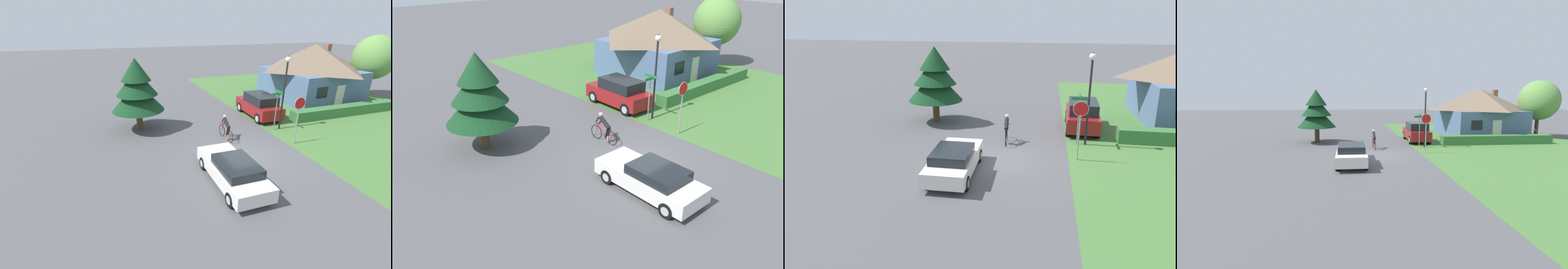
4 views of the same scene
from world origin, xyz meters
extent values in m
plane|color=#515154|center=(0.00, 0.00, 0.00)|extent=(140.00, 140.00, 0.00)
cube|color=#477538|center=(11.33, 4.00, 0.01)|extent=(16.00, 36.00, 0.01)
cube|color=slate|center=(12.03, 9.10, 1.40)|extent=(7.74, 7.41, 2.80)
pyramid|color=#75604C|center=(12.03, 9.10, 3.96)|extent=(8.36, 8.00, 2.31)
cube|color=silver|center=(12.20, 5.55, 1.00)|extent=(0.90, 0.10, 2.00)
cube|color=black|center=(10.13, 5.45, 1.54)|extent=(1.10, 0.11, 0.90)
cube|color=brown|center=(14.21, 9.91, 4.59)|extent=(0.52, 0.52, 0.80)
cube|color=#387038|center=(11.19, 3.81, 0.40)|extent=(10.08, 0.90, 0.80)
cube|color=silver|center=(-1.82, -2.01, 0.59)|extent=(1.83, 4.65, 0.63)
cube|color=black|center=(-1.82, -2.43, 1.11)|extent=(1.61, 2.21, 0.41)
cylinder|color=black|center=(-2.62, -0.43, 0.32)|extent=(0.28, 0.64, 0.64)
cylinder|color=#ADADB2|center=(-2.62, -0.43, 0.32)|extent=(0.29, 0.37, 0.37)
cylinder|color=black|center=(-1.02, -0.42, 0.32)|extent=(0.28, 0.64, 0.64)
cylinder|color=#ADADB2|center=(-1.02, -0.42, 0.32)|extent=(0.29, 0.37, 0.37)
cylinder|color=black|center=(-2.62, -3.59, 0.32)|extent=(0.28, 0.64, 0.64)
cylinder|color=#ADADB2|center=(-2.62, -3.59, 0.32)|extent=(0.29, 0.37, 0.37)
cylinder|color=black|center=(-1.02, -3.59, 0.32)|extent=(0.28, 0.64, 0.64)
cylinder|color=#ADADB2|center=(-1.02, -3.59, 0.32)|extent=(0.29, 0.37, 0.37)
torus|color=black|center=(0.06, 2.10, 0.37)|extent=(0.08, 0.78, 0.78)
torus|color=black|center=(0.01, 3.19, 0.37)|extent=(0.08, 0.78, 0.78)
cylinder|color=#B21E1E|center=(0.05, 2.37, 0.53)|extent=(0.05, 0.19, 0.59)
cylinder|color=#B21E1E|center=(0.03, 2.78, 0.58)|extent=(0.07, 0.68, 0.70)
cylinder|color=#B21E1E|center=(0.03, 2.70, 0.87)|extent=(0.08, 0.82, 0.14)
cylinder|color=#B21E1E|center=(0.05, 2.27, 0.30)|extent=(0.05, 0.36, 0.16)
cylinder|color=#B21E1E|center=(0.06, 2.20, 0.59)|extent=(0.04, 0.23, 0.46)
cylinder|color=#B21E1E|center=(0.01, 3.15, 0.64)|extent=(0.04, 0.12, 0.55)
cylinder|color=black|center=(0.01, 3.11, 0.92)|extent=(0.44, 0.05, 0.02)
ellipsoid|color=black|center=(0.05, 2.30, 0.84)|extent=(0.09, 0.20, 0.05)
cylinder|color=black|center=(0.05, 2.29, 0.65)|extent=(0.12, 0.26, 0.49)
cylinder|color=black|center=(0.05, 2.45, 0.57)|extent=(0.12, 0.27, 0.64)
cylinder|color=tan|center=(0.04, 2.37, 0.27)|extent=(0.08, 0.08, 0.30)
cylinder|color=tan|center=(0.09, 2.53, 0.17)|extent=(0.17, 0.08, 0.21)
cylinder|color=black|center=(0.04, 2.60, 1.09)|extent=(0.26, 0.74, 0.60)
cylinder|color=black|center=(0.02, 2.86, 1.10)|extent=(0.08, 0.27, 0.36)
cylinder|color=black|center=(0.02, 3.14, 1.10)|extent=(0.08, 0.27, 0.36)
sphere|color=tan|center=(0.02, 2.90, 1.44)|extent=(0.19, 0.19, 0.19)
ellipsoid|color=white|center=(0.02, 2.90, 1.49)|extent=(0.22, 0.18, 0.12)
cube|color=maroon|center=(4.36, 5.84, 0.73)|extent=(2.02, 4.47, 0.85)
cube|color=black|center=(4.36, 5.66, 1.49)|extent=(1.73, 2.71, 0.68)
cylinder|color=black|center=(3.58, 7.36, 0.39)|extent=(0.28, 0.79, 0.78)
cylinder|color=#ADADB2|center=(3.58, 7.36, 0.39)|extent=(0.29, 0.46, 0.45)
cylinder|color=black|center=(5.24, 7.31, 0.39)|extent=(0.28, 0.79, 0.78)
cylinder|color=#ADADB2|center=(5.24, 7.31, 0.39)|extent=(0.29, 0.46, 0.45)
cylinder|color=black|center=(3.48, 4.37, 0.39)|extent=(0.28, 0.79, 0.78)
cylinder|color=#ADADB2|center=(3.48, 4.37, 0.39)|extent=(0.29, 0.46, 0.45)
cylinder|color=black|center=(5.15, 4.31, 0.39)|extent=(0.28, 0.79, 0.78)
cylinder|color=#ADADB2|center=(5.15, 4.31, 0.39)|extent=(0.29, 0.46, 0.45)
cylinder|color=gray|center=(3.75, 0.62, 1.15)|extent=(0.07, 0.07, 2.30)
cylinder|color=red|center=(3.75, 0.62, 2.59)|extent=(0.69, 0.03, 0.69)
cylinder|color=silver|center=(3.75, 0.62, 2.59)|extent=(0.73, 0.02, 0.73)
cylinder|color=black|center=(4.35, 2.99, 2.31)|extent=(0.12, 0.12, 4.62)
sphere|color=white|center=(4.35, 2.99, 4.78)|extent=(0.36, 0.36, 0.36)
cone|color=black|center=(4.35, 2.99, 4.96)|extent=(0.21, 0.21, 0.14)
cylinder|color=gray|center=(3.89, 2.96, 1.26)|extent=(0.06, 0.06, 2.51)
cube|color=#197238|center=(3.89, 2.96, 2.57)|extent=(0.90, 0.03, 0.16)
cube|color=#197238|center=(3.89, 2.96, 2.73)|extent=(0.03, 0.90, 0.16)
cylinder|color=#4C3823|center=(-4.98, 6.09, 0.72)|extent=(0.43, 0.43, 1.43)
cone|color=#143D1E|center=(-4.98, 6.09, 2.40)|extent=(3.51, 3.51, 1.93)
cone|color=#143D1E|center=(-4.98, 6.09, 3.34)|extent=(2.74, 2.74, 1.70)
cone|color=#143D1E|center=(-4.98, 6.09, 4.16)|extent=(1.96, 1.96, 1.47)
cylinder|color=#4C3823|center=(17.67, 7.47, 1.10)|extent=(0.36, 0.36, 2.20)
ellipsoid|color=#609347|center=(17.67, 7.47, 3.86)|extent=(3.90, 3.90, 4.09)
camera|label=1|loc=(-6.82, -11.36, 6.99)|focal=24.00mm
camera|label=2|loc=(-12.46, -10.39, 8.90)|focal=35.00mm
camera|label=3|loc=(1.96, -17.43, 7.08)|focal=35.00mm
camera|label=4|loc=(-1.86, -18.32, 4.20)|focal=24.00mm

